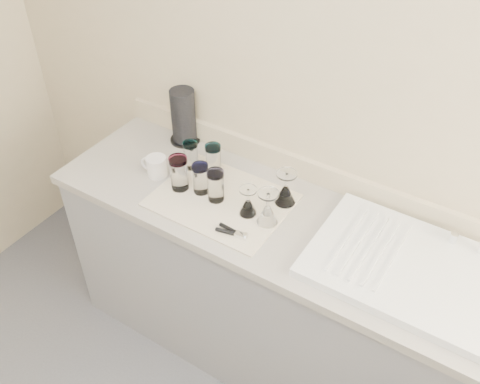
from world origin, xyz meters
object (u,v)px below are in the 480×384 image
Objects in this scene: goblet_back_right at (285,193)px; goblet_front_right at (267,212)px; goblet_front_left at (248,205)px; tumbler_teal at (191,155)px; tumbler_magenta at (179,173)px; tumbler_blue at (201,178)px; paper_towel_roll at (184,117)px; tumbler_lavender at (216,185)px; can_opener at (232,232)px; tumbler_cyan at (213,159)px; sink_unit at (425,274)px; white_mug at (156,166)px.

goblet_front_right is at bearing -91.06° from goblet_back_right.
goblet_front_left is 0.09m from goblet_front_right.
goblet_front_left is (-0.09, -0.14, -0.01)m from goblet_back_right.
tumbler_teal is 0.15m from tumbler_magenta.
paper_towel_roll is at bearing 136.78° from tumbler_blue.
tumbler_magenta is 0.33m from goblet_front_left.
tumbler_lavender is 1.09× the size of can_opener.
paper_towel_roll is (-0.55, 0.42, 0.12)m from can_opener.
tumbler_blue is at bearing -76.84° from tumbler_cyan.
tumbler_cyan reaches higher than tumbler_blue.
sink_unit is at bearing 2.64° from tumbler_blue.
tumbler_cyan is (-0.98, 0.10, 0.06)m from sink_unit.
tumbler_magenta is 0.58× the size of paper_towel_roll.
tumbler_lavender is 0.53× the size of paper_towel_roll.
goblet_back_right is at bearing 172.18° from sink_unit.
tumbler_teal reaches higher than can_opener.
paper_towel_roll is (-0.38, 0.28, 0.05)m from tumbler_lavender.
tumbler_cyan is at bearing 103.16° from tumbler_blue.
goblet_back_right reaches higher than goblet_front_right.
can_opener is (0.28, -0.28, -0.06)m from tumbler_cyan.
white_mug is (-0.15, 0.02, -0.04)m from tumbler_magenta.
tumbler_magenta is at bearing -176.01° from sink_unit.
goblet_back_right is at bearing -13.24° from paper_towel_roll.
sink_unit reaches higher than goblet_front_left.
white_mug is at bearing 171.05° from tumbler_magenta.
tumbler_teal is 0.11m from tumbler_cyan.
goblet_front_right reaches higher than tumbler_blue.
tumbler_teal is 0.92× the size of tumbler_lavender.
goblet_front_right is at bearing -0.77° from white_mug.
tumbler_blue is at bearing 150.13° from can_opener.
can_opener is (-0.70, -0.19, -0.00)m from sink_unit.
sink_unit reaches higher than tumbler_lavender.
goblet_back_right reaches higher than tumbler_blue.
tumbler_cyan is 0.37m from goblet_back_right.
tumbler_magenta is at bearing -177.12° from goblet_front_left.
goblet_back_right is 0.17m from goblet_front_left.
tumbler_blue is at bearing 1.31° from white_mug.
tumbler_blue is at bearing 177.12° from goblet_front_left.
goblet_back_right is (-0.62, 0.08, 0.04)m from sink_unit.
white_mug is at bearing -166.84° from goblet_back_right.
tumbler_lavender is 1.09× the size of white_mug.
tumbler_teal is at bearing -178.40° from goblet_back_right.
goblet_front_right is at bearing -24.82° from paper_towel_roll.
tumbler_cyan is at bearing 35.22° from white_mug.
can_opener is (0.39, -0.26, -0.06)m from tumbler_teal.
goblet_back_right is at bearing -1.77° from tumbler_cyan.
paper_towel_roll is at bearing 142.37° from can_opener.
goblet_front_right is (-0.00, -0.14, -0.00)m from goblet_back_right.
goblet_front_right reaches higher than white_mug.
sink_unit is 0.62m from goblet_front_right.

